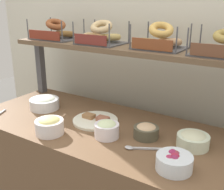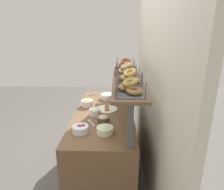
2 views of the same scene
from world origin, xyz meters
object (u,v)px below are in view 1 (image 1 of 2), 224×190
object	(u,v)px
bowl_beet_salad	(174,162)
bowl_hummus	(146,131)
serving_plate_white	(95,120)
serving_spoon_near_plate	(137,148)
bowl_egg_salad	(49,125)
bagel_basket_plain	(101,36)
bowl_potato_salad	(193,140)
bowl_scallion_spread	(107,129)
bagel_basket_cinnamon_raisin	(56,32)
bowl_cream_cheese	(44,102)
bagel_basket_sesame	(160,40)

from	to	relation	value
bowl_beet_salad	bowl_hummus	world-z (taller)	bowl_beet_salad
bowl_beet_salad	serving_plate_white	xyz separation A→B (m)	(-0.58, 0.22, -0.03)
bowl_beet_salad	serving_spoon_near_plate	size ratio (longest dim) A/B	0.96
bowl_egg_salad	bagel_basket_plain	bearing A→B (deg)	88.79
bowl_potato_salad	bowl_scallion_spread	bearing A→B (deg)	-161.36
bagel_basket_plain	bowl_egg_salad	bearing A→B (deg)	-91.21
serving_plate_white	bagel_basket_cinnamon_raisin	world-z (taller)	bagel_basket_cinnamon_raisin
bowl_scallion_spread	serving_plate_white	distance (m)	0.21
bowl_cream_cheese	bagel_basket_sesame	world-z (taller)	bagel_basket_sesame
bowl_cream_cheese	serving_plate_white	distance (m)	0.42
bowl_potato_salad	bagel_basket_cinnamon_raisin	world-z (taller)	bagel_basket_cinnamon_raisin
bowl_scallion_spread	bagel_basket_plain	size ratio (longest dim) A/B	0.47
bowl_potato_salad	serving_plate_white	world-z (taller)	bowl_potato_salad
bowl_egg_salad	bagel_basket_plain	distance (m)	0.65
bagel_basket_plain	bowl_beet_salad	bearing A→B (deg)	-33.23
bowl_cream_cheese	bowl_potato_salad	bearing A→B (deg)	1.38
bowl_cream_cheese	bowl_hummus	world-z (taller)	bowl_cream_cheese
serving_spoon_near_plate	bagel_basket_cinnamon_raisin	xyz separation A→B (m)	(-0.87, 0.40, 0.47)
bowl_cream_cheese	bowl_beet_salad	bearing A→B (deg)	-12.15
bowl_hummus	bagel_basket_sesame	size ratio (longest dim) A/B	0.47
bowl_egg_salad	bowl_scallion_spread	xyz separation A→B (m)	(0.29, 0.14, -0.00)
bowl_scallion_spread	bagel_basket_plain	xyz separation A→B (m)	(-0.28, 0.35, 0.43)
bowl_cream_cheese	bowl_scallion_spread	distance (m)	0.60
serving_spoon_near_plate	bagel_basket_plain	world-z (taller)	bagel_basket_plain
serving_spoon_near_plate	bowl_egg_salad	bearing A→B (deg)	-167.73
bowl_cream_cheese	bowl_potato_salad	size ratio (longest dim) A/B	1.21
serving_plate_white	serving_spoon_near_plate	size ratio (longest dim) A/B	1.64
bagel_basket_plain	bagel_basket_sesame	size ratio (longest dim) A/B	0.99
bowl_cream_cheese	bowl_scallion_spread	world-z (taller)	bowl_scallion_spread
bowl_cream_cheese	bowl_hummus	size ratio (longest dim) A/B	1.45
serving_plate_white	bowl_potato_salad	bearing A→B (deg)	1.59
bagel_basket_cinnamon_raisin	bagel_basket_plain	bearing A→B (deg)	-1.63
bowl_egg_salad	bowl_potato_salad	distance (m)	0.76
bowl_beet_salad	bowl_egg_salad	world-z (taller)	bowl_egg_salad
bagel_basket_sesame	serving_spoon_near_plate	bearing A→B (deg)	-78.50
bowl_cream_cheese	serving_spoon_near_plate	distance (m)	0.80
bowl_scallion_spread	serving_plate_white	xyz separation A→B (m)	(-0.17, 0.13, -0.04)
bowl_scallion_spread	bowl_hummus	bearing A→B (deg)	31.11
bowl_egg_salad	serving_plate_white	xyz separation A→B (m)	(0.12, 0.26, -0.04)
bagel_basket_sesame	bowl_cream_cheese	bearing A→B (deg)	-159.21
serving_plate_white	bowl_scallion_spread	bearing A→B (deg)	-37.01
bagel_basket_cinnamon_raisin	bowl_hummus	bearing A→B (deg)	-16.76
bowl_cream_cheese	serving_plate_white	xyz separation A→B (m)	(0.42, 0.01, -0.03)
bowl_cream_cheese	bowl_potato_salad	distance (m)	1.00
bowl_hummus	bagel_basket_sesame	world-z (taller)	bagel_basket_sesame
serving_plate_white	bowl_egg_salad	bearing A→B (deg)	-114.71
bagel_basket_cinnamon_raisin	bagel_basket_sesame	distance (m)	0.79
bagel_basket_cinnamon_raisin	serving_plate_white	bearing A→B (deg)	-25.24
bowl_scallion_spread	bagel_basket_cinnamon_raisin	size ratio (longest dim) A/B	0.40
bowl_potato_salad	bowl_hummus	xyz separation A→B (m)	(-0.24, -0.03, -0.00)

